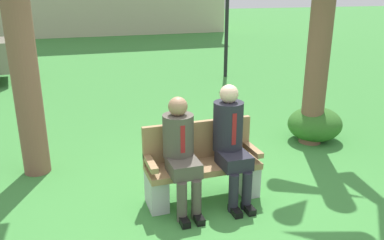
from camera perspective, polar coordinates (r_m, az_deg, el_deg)
ground_plane at (r=4.62m, az=2.55°, el=-12.14°), size 80.00×80.00×0.00m
park_bench at (r=4.59m, az=1.41°, el=-6.75°), size 1.31×0.44×0.90m
seated_man_left at (r=4.28m, az=-1.63°, el=-4.14°), size 0.34×0.72×1.26m
seated_man_right at (r=4.46m, az=5.61°, el=-2.61°), size 0.34×0.72×1.35m
shrub_near_bench at (r=6.64m, az=17.30°, el=-0.56°), size 0.87×0.80×0.55m
street_lamp at (r=10.87m, az=5.13°, el=16.93°), size 0.24×0.24×3.32m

